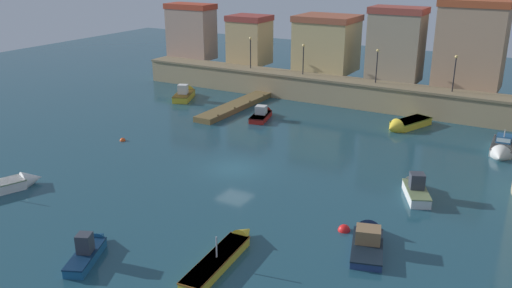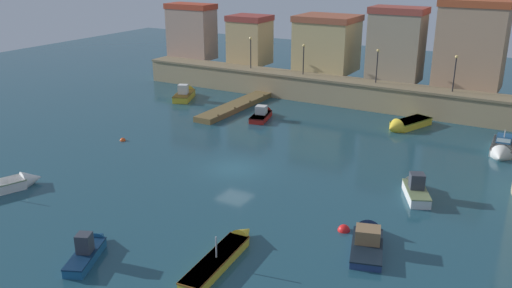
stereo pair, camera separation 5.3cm
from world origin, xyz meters
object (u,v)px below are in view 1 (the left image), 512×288
Objects in this scene: moored_boat_9 at (405,125)px; quay_lamp_2 at (377,61)px; moored_boat_2 at (502,149)px; moored_boat_4 at (225,253)px; moored_boat_6 at (415,188)px; mooring_buoy_0 at (344,231)px; quay_lamp_3 at (455,68)px; moored_boat_3 at (262,114)px; quay_lamp_1 at (303,54)px; quay_lamp_0 at (250,48)px; mooring_buoy_2 at (123,141)px; moored_boat_7 at (185,94)px; moored_boat_1 at (89,249)px; moored_boat_8 at (368,238)px.

quay_lamp_2 is at bearing -116.35° from moored_boat_9.
moored_boat_4 is at bearing -25.73° from moored_boat_2.
moored_boat_6 is 7.83m from mooring_buoy_0.
quay_lamp_3 is 19.92m from moored_boat_3.
mooring_buoy_0 is (16.06, -27.94, -5.22)m from quay_lamp_1.
quay_lamp_0 is 31.38m from moored_boat_2.
mooring_buoy_0 is at bearing -13.90° from mooring_buoy_2.
mooring_buoy_2 is (-7.64, -22.08, -5.22)m from quay_lamp_1.
moored_boat_2 is 1.19× the size of moored_boat_6.
moored_boat_9 is (4.95, -5.59, -4.92)m from quay_lamp_2.
quay_lamp_0 is 23.82m from quay_lamp_3.
quay_lamp_1 is 0.94× the size of quay_lamp_3.
moored_boat_6 is (-4.30, -12.08, 0.08)m from moored_boat_2.
moored_boat_7 is at bearing -151.08° from quay_lamp_1.
moored_boat_1 is 8.61× the size of mooring_buoy_2.
mooring_buoy_0 is (-0.69, -27.94, -5.34)m from quay_lamp_3.
quay_lamp_3 reaches higher than moored_boat_8.
moored_boat_7 is at bearing -166.96° from quay_lamp_3.
moored_boat_1 is 15.09m from mooring_buoy_0.
mooring_buoy_2 is at bearing 166.10° from mooring_buoy_0.
moored_boat_7 reaches higher than moored_boat_9.
moored_boat_3 is 1.04× the size of moored_boat_6.
quay_lamp_1 is 23.94m from mooring_buoy_2.
moored_boat_6 is at bearing -38.78° from quay_lamp_0.
quay_lamp_3 reaches higher than mooring_buoy_0.
quay_lamp_2 is 0.66× the size of moored_boat_7.
moored_boat_1 is at bearing 6.65° from moored_boat_9.
moored_boat_2 is at bearing -54.54° from quay_lamp_3.
moored_boat_7 is (-16.83, 31.21, 0.07)m from moored_boat_1.
moored_boat_4 is (2.73, -34.24, -5.00)m from quay_lamp_2.
quay_lamp_3 reaches higher than moored_boat_2.
moored_boat_3 reaches higher than moored_boat_9.
moored_boat_8 is at bearing -87.85° from quay_lamp_3.
moored_boat_1 reaches higher than mooring_buoy_0.
moored_boat_1 is (-12.02, -37.90, -4.90)m from quay_lamp_3.
quay_lamp_0 reaches higher than moored_boat_2.
quay_lamp_3 is 40.06m from moored_boat_1.
moored_boat_8 is at bearing 150.70° from moored_boat_6.
moored_boat_9 is at bearing -7.22° from moored_boat_6.
moored_boat_7 is at bearing 3.85° from moored_boat_1.
moored_boat_1 is 5.92× the size of mooring_buoy_0.
quay_lamp_0 is at bearing 26.23° from moored_boat_6.
quay_lamp_0 is 7.07m from quay_lamp_1.
quay_lamp_3 is at bearing -75.25° from moored_boat_3.
moored_boat_3 is 9.20× the size of mooring_buoy_2.
moored_boat_8 is at bearing -151.20° from moored_boat_3.
moored_boat_1 is at bearing -82.88° from quay_lamp_1.
quay_lamp_0 is 36.67m from mooring_buoy_0.
moored_boat_6 is at bearing -137.73° from moored_boat_7.
moored_boat_3 is (-16.93, -9.27, -4.94)m from quay_lamp_3.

